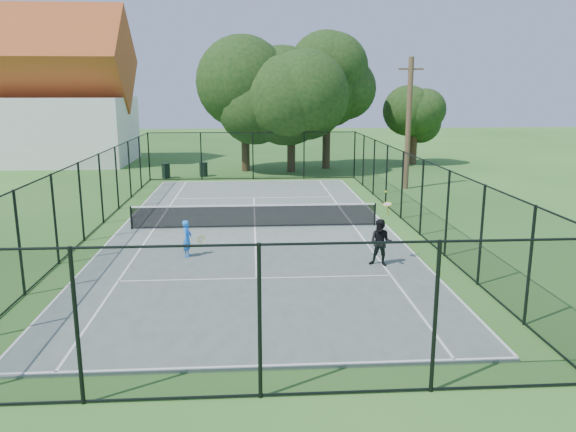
{
  "coord_description": "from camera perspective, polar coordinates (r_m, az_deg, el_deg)",
  "views": [
    {
      "loc": [
        -0.11,
        -22.5,
        5.64
      ],
      "look_at": [
        1.17,
        -3.0,
        1.2
      ],
      "focal_mm": 35.0,
      "sensor_mm": 36.0,
      "label": 1
    }
  ],
  "objects": [
    {
      "name": "player_blue",
      "position": [
        19.32,
        -10.18,
        -2.26
      ],
      "size": [
        0.78,
        0.51,
        1.26
      ],
      "color": "blue",
      "rests_on": "tennis_court"
    },
    {
      "name": "tree_far_right",
      "position": [
        43.88,
        12.71,
        9.17
      ],
      "size": [
        3.79,
        3.79,
        5.01
      ],
      "color": "#332114",
      "rests_on": "ground"
    },
    {
      "name": "building",
      "position": [
        47.6,
        -25.02,
        10.78
      ],
      "size": [
        15.3,
        8.15,
        11.87
      ],
      "color": "silver",
      "rests_on": "ground"
    },
    {
      "name": "utility_pole",
      "position": [
        32.79,
        12.14,
        9.21
      ],
      "size": [
        1.4,
        0.3,
        7.36
      ],
      "color": "#4C3823",
      "rests_on": "ground"
    },
    {
      "name": "fence",
      "position": [
        22.88,
        -3.43,
        2.35
      ],
      "size": [
        13.1,
        26.1,
        3.0
      ],
      "color": "black",
      "rests_on": "ground"
    },
    {
      "name": "trash_bin_left",
      "position": [
        37.1,
        -12.3,
        4.52
      ],
      "size": [
        0.58,
        0.58,
        0.95
      ],
      "color": "black",
      "rests_on": "ground"
    },
    {
      "name": "player_black",
      "position": [
        18.24,
        9.41,
        -2.67
      ],
      "size": [
        0.92,
        1.01,
        2.36
      ],
      "color": "black",
      "rests_on": "tennis_court"
    },
    {
      "name": "tennis_court",
      "position": [
        23.19,
        -3.38,
        -1.22
      ],
      "size": [
        11.0,
        24.0,
        0.06
      ],
      "primitive_type": "cube",
      "color": "#54635B",
      "rests_on": "ground"
    },
    {
      "name": "tree_near_left",
      "position": [
        39.22,
        -4.43,
        12.01
      ],
      "size": [
        6.39,
        6.39,
        8.33
      ],
      "color": "#332114",
      "rests_on": "ground"
    },
    {
      "name": "tennis_net",
      "position": [
        23.06,
        -3.4,
        0.1
      ],
      "size": [
        10.08,
        0.08,
        0.95
      ],
      "color": "black",
      "rests_on": "tennis_court"
    },
    {
      "name": "tree_near_right",
      "position": [
        40.54,
        4.0,
        12.64
      ],
      "size": [
        6.32,
        6.32,
        8.72
      ],
      "color": "#332114",
      "rests_on": "ground"
    },
    {
      "name": "trash_bin_right",
      "position": [
        37.4,
        -8.58,
        4.71
      ],
      "size": [
        0.58,
        0.58,
        0.93
      ],
      "color": "black",
      "rests_on": "ground"
    },
    {
      "name": "ground",
      "position": [
        23.2,
        -3.38,
        -1.29
      ],
      "size": [
        120.0,
        120.0,
        0.0
      ],
      "primitive_type": "plane",
      "color": "#2E6121"
    },
    {
      "name": "tree_near_mid",
      "position": [
        38.77,
        0.34,
        12.29
      ],
      "size": [
        6.57,
        6.57,
        8.59
      ],
      "color": "#332114",
      "rests_on": "ground"
    }
  ]
}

